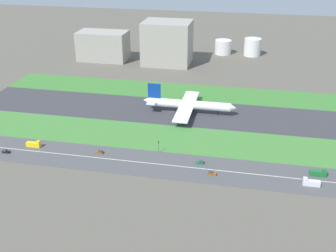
{
  "coord_description": "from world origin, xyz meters",
  "views": [
    {
      "loc": [
        51.89,
        -264.16,
        115.31
      ],
      "look_at": [
        5.18,
        -36.5,
        6.0
      ],
      "focal_mm": 44.58,
      "sensor_mm": 36.0,
      "label": 1
    }
  ],
  "objects_px": {
    "truck_2": "(311,183)",
    "terminal_building": "(103,46)",
    "airliner": "(187,104)",
    "truck_1": "(34,144)",
    "car_3": "(99,152)",
    "truck_0": "(318,173)",
    "car_1": "(200,162)",
    "traffic_light": "(159,146)",
    "fuel_tank_west": "(223,47)",
    "hangar_building": "(167,43)",
    "car_0": "(212,173)",
    "fuel_tank_centre": "(252,47)",
    "car_4": "(6,151)"
  },
  "relations": [
    {
      "from": "truck_2",
      "to": "fuel_tank_west",
      "type": "height_order",
      "value": "fuel_tank_west"
    },
    {
      "from": "airliner",
      "to": "truck_1",
      "type": "xyz_separation_m",
      "value": [
        -79.98,
        -68.0,
        -4.56
      ]
    },
    {
      "from": "fuel_tank_centre",
      "to": "car_3",
      "type": "bearing_deg",
      "value": -109.5
    },
    {
      "from": "car_3",
      "to": "fuel_tank_west",
      "type": "relative_size",
      "value": 0.26
    },
    {
      "from": "car_4",
      "to": "truck_1",
      "type": "bearing_deg",
      "value": -140.86
    },
    {
      "from": "fuel_tank_west",
      "to": "fuel_tank_centre",
      "type": "xyz_separation_m",
      "value": [
        29.47,
        0.0,
        1.51
      ]
    },
    {
      "from": "truck_2",
      "to": "fuel_tank_centre",
      "type": "bearing_deg",
      "value": -81.78
    },
    {
      "from": "hangar_building",
      "to": "fuel_tank_west",
      "type": "xyz_separation_m",
      "value": [
        49.09,
        45.0,
        -12.79
      ]
    },
    {
      "from": "traffic_light",
      "to": "truck_1",
      "type": "bearing_deg",
      "value": -173.77
    },
    {
      "from": "car_4",
      "to": "traffic_light",
      "type": "relative_size",
      "value": 0.61
    },
    {
      "from": "car_0",
      "to": "fuel_tank_west",
      "type": "height_order",
      "value": "fuel_tank_west"
    },
    {
      "from": "fuel_tank_centre",
      "to": "hangar_building",
      "type": "bearing_deg",
      "value": -150.2
    },
    {
      "from": "truck_1",
      "to": "terminal_building",
      "type": "bearing_deg",
      "value": 96.67
    },
    {
      "from": "truck_2",
      "to": "hangar_building",
      "type": "xyz_separation_m",
      "value": [
        -112.8,
        192.0,
        18.19
      ]
    },
    {
      "from": "truck_0",
      "to": "hangar_building",
      "type": "relative_size",
      "value": 0.19
    },
    {
      "from": "airliner",
      "to": "fuel_tank_centre",
      "type": "xyz_separation_m",
      "value": [
        40.85,
        159.0,
        2.35
      ]
    },
    {
      "from": "car_4",
      "to": "fuel_tank_centre",
      "type": "relative_size",
      "value": 0.26
    },
    {
      "from": "truck_2",
      "to": "truck_0",
      "type": "relative_size",
      "value": 1.0
    },
    {
      "from": "fuel_tank_centre",
      "to": "car_4",
      "type": "bearing_deg",
      "value": -119.32
    },
    {
      "from": "car_4",
      "to": "traffic_light",
      "type": "xyz_separation_m",
      "value": [
        85.55,
        17.99,
        3.37
      ]
    },
    {
      "from": "car_0",
      "to": "terminal_building",
      "type": "relative_size",
      "value": 0.09
    },
    {
      "from": "truck_2",
      "to": "terminal_building",
      "type": "xyz_separation_m",
      "value": [
        -176.35,
        192.0,
        12.1
      ]
    },
    {
      "from": "truck_2",
      "to": "truck_1",
      "type": "distance_m",
      "value": 155.39
    },
    {
      "from": "truck_1",
      "to": "fuel_tank_centre",
      "type": "height_order",
      "value": "fuel_tank_centre"
    },
    {
      "from": "car_1",
      "to": "traffic_light",
      "type": "height_order",
      "value": "traffic_light"
    },
    {
      "from": "car_3",
      "to": "hangar_building",
      "type": "distance_m",
      "value": 182.99
    },
    {
      "from": "car_4",
      "to": "hangar_building",
      "type": "distance_m",
      "value": 200.5
    },
    {
      "from": "airliner",
      "to": "fuel_tank_west",
      "type": "xyz_separation_m",
      "value": [
        11.38,
        159.0,
        0.84
      ]
    },
    {
      "from": "car_4",
      "to": "fuel_tank_west",
      "type": "xyz_separation_m",
      "value": [
        103.64,
        237.0,
        6.15
      ]
    },
    {
      "from": "car_0",
      "to": "traffic_light",
      "type": "xyz_separation_m",
      "value": [
        -32.35,
        17.99,
        3.37
      ]
    },
    {
      "from": "truck_0",
      "to": "car_1",
      "type": "bearing_deg",
      "value": 180.0
    },
    {
      "from": "traffic_light",
      "to": "car_0",
      "type": "bearing_deg",
      "value": -29.09
    },
    {
      "from": "traffic_light",
      "to": "truck_0",
      "type": "bearing_deg",
      "value": -5.28
    },
    {
      "from": "car_1",
      "to": "traffic_light",
      "type": "xyz_separation_m",
      "value": [
        -24.97,
        7.99,
        3.37
      ]
    },
    {
      "from": "car_0",
      "to": "truck_0",
      "type": "xyz_separation_m",
      "value": [
        54.13,
        10.0,
        0.75
      ]
    },
    {
      "from": "truck_2",
      "to": "traffic_light",
      "type": "bearing_deg",
      "value": -12.41
    },
    {
      "from": "fuel_tank_west",
      "to": "car_3",
      "type": "bearing_deg",
      "value": -102.64
    },
    {
      "from": "truck_1",
      "to": "traffic_light",
      "type": "relative_size",
      "value": 1.17
    },
    {
      "from": "car_4",
      "to": "car_3",
      "type": "bearing_deg",
      "value": -169.26
    },
    {
      "from": "hangar_building",
      "to": "fuel_tank_centre",
      "type": "bearing_deg",
      "value": 29.8
    },
    {
      "from": "airliner",
      "to": "car_0",
      "type": "relative_size",
      "value": 14.77
    },
    {
      "from": "car_3",
      "to": "terminal_building",
      "type": "bearing_deg",
      "value": 108.73
    },
    {
      "from": "truck_2",
      "to": "truck_1",
      "type": "bearing_deg",
      "value": -3.69
    },
    {
      "from": "car_0",
      "to": "traffic_light",
      "type": "height_order",
      "value": "traffic_light"
    },
    {
      "from": "car_1",
      "to": "traffic_light",
      "type": "relative_size",
      "value": 0.61
    },
    {
      "from": "truck_1",
      "to": "car_0",
      "type": "bearing_deg",
      "value": -5.41
    },
    {
      "from": "car_0",
      "to": "car_3",
      "type": "relative_size",
      "value": 1.0
    },
    {
      "from": "truck_0",
      "to": "truck_1",
      "type": "height_order",
      "value": "same"
    },
    {
      "from": "truck_1",
      "to": "terminal_building",
      "type": "height_order",
      "value": "terminal_building"
    },
    {
      "from": "car_4",
      "to": "airliner",
      "type": "bearing_deg",
      "value": -139.79
    }
  ]
}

